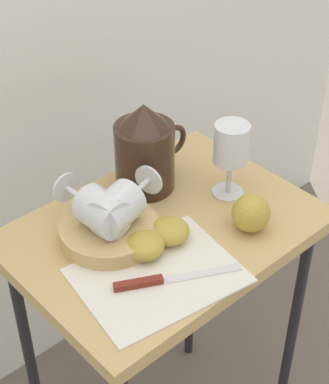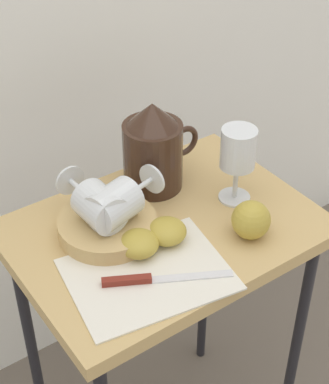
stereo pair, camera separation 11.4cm
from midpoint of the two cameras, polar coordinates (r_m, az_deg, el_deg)
The scene contains 12 objects.
curtain_drape at distance 1.42m, azimuth -15.36°, elevation 12.32°, with size 2.40×0.03×1.86m, color white.
table at distance 1.25m, azimuth -2.64°, elevation -6.05°, with size 0.57×0.41×0.72m.
linen_napkin at distance 1.09m, azimuth -3.65°, elevation -7.68°, with size 0.27×0.21×0.00m, color silver.
basket_tray at distance 1.16m, azimuth -7.86°, elevation -3.66°, with size 0.18×0.18×0.04m, color tan.
pitcher at distance 1.25m, azimuth -4.39°, elevation 3.33°, with size 0.17×0.12×0.19m.
wine_glass_upright at distance 1.21m, azimuth 3.37°, elevation 3.92°, with size 0.07×0.07×0.16m.
wine_glass_tipped_near at distance 1.12m, azimuth -8.71°, elevation -1.80°, with size 0.08×0.15×0.07m.
wine_glass_tipped_far at distance 1.13m, azimuth -7.24°, elevation -1.53°, with size 0.16×0.10×0.08m.
apple_half_left at distance 1.12m, azimuth -4.79°, elevation -4.98°, with size 0.07×0.07×0.04m, color #B29938.
apple_half_right at distance 1.14m, azimuth -2.38°, elevation -3.66°, with size 0.07×0.07×0.04m, color #B29938.
apple_whole at distance 1.17m, azimuth 5.09°, elevation -2.02°, with size 0.07×0.07×0.07m, color #B29938.
knife at distance 1.07m, azimuth -3.56°, elevation -8.12°, with size 0.21×0.12×0.01m.
Camera 1 is at (-0.61, -0.68, 1.49)m, focal length 58.81 mm.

